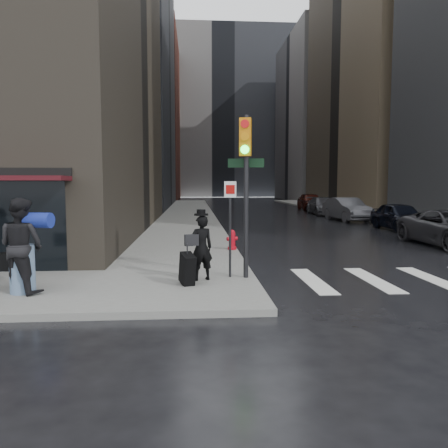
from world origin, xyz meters
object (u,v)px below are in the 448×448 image
(man_jeans, at_px, (21,245))
(parked_car_4, at_px, (310,201))
(traffic_light, at_px, (244,174))
(parked_car_1, at_px, (400,216))
(parked_car_3, at_px, (323,206))
(man_overcoat, at_px, (198,251))
(fire_hydrant, at_px, (232,241))
(parked_car_2, at_px, (347,209))

(man_jeans, relative_size, parked_car_4, 0.43)
(traffic_light, height_order, parked_car_4, traffic_light)
(traffic_light, distance_m, parked_car_1, 15.63)
(parked_car_3, xyz_separation_m, parked_car_4, (0.60, 6.08, 0.12))
(man_overcoat, xyz_separation_m, fire_hydrant, (1.26, 5.02, -0.42))
(man_overcoat, height_order, man_jeans, man_jeans)
(parked_car_4, bearing_deg, fire_hydrant, -108.23)
(parked_car_1, xyz_separation_m, parked_car_3, (-0.54, 12.16, -0.04))
(man_jeans, relative_size, fire_hydrant, 2.88)
(man_overcoat, height_order, fire_hydrant, man_overcoat)
(man_overcoat, distance_m, man_jeans, 3.93)
(traffic_light, relative_size, parked_car_3, 0.83)
(man_overcoat, xyz_separation_m, parked_car_1, (10.96, 12.24, -0.14))
(fire_hydrant, relative_size, parked_car_4, 0.15)
(fire_hydrant, height_order, parked_car_1, parked_car_1)
(fire_hydrant, relative_size, parked_car_3, 0.15)
(traffic_light, relative_size, parked_car_1, 0.91)
(parked_car_1, xyz_separation_m, parked_car_4, (0.06, 18.25, 0.07))
(traffic_light, bearing_deg, parked_car_4, 85.48)
(parked_car_1, height_order, parked_car_4, parked_car_4)
(parked_car_3, height_order, parked_car_4, parked_car_4)
(fire_hydrant, distance_m, parked_car_2, 16.04)
(traffic_light, relative_size, fire_hydrant, 5.64)
(fire_hydrant, distance_m, parked_car_3, 21.43)
(parked_car_4, bearing_deg, parked_car_1, -87.44)
(traffic_light, height_order, parked_car_3, traffic_light)
(parked_car_3, bearing_deg, parked_car_2, -89.93)
(fire_hydrant, bearing_deg, parked_car_3, 64.70)
(fire_hydrant, bearing_deg, parked_car_2, 56.00)
(man_overcoat, height_order, parked_car_3, man_overcoat)
(man_jeans, bearing_deg, fire_hydrant, -106.82)
(parked_car_2, height_order, parked_car_4, parked_car_4)
(man_overcoat, relative_size, fire_hydrant, 2.47)
(man_jeans, distance_m, parked_car_4, 34.69)
(man_overcoat, relative_size, traffic_light, 0.44)
(parked_car_3, distance_m, parked_car_4, 6.11)
(traffic_light, xyz_separation_m, parked_car_3, (9.28, 24.15, -2.04))
(man_overcoat, relative_size, man_jeans, 0.86)
(traffic_light, height_order, parked_car_2, traffic_light)
(traffic_light, bearing_deg, parked_car_3, 82.56)
(fire_hydrant, height_order, parked_car_2, parked_car_2)
(man_jeans, xyz_separation_m, parked_car_3, (14.24, 25.27, -0.48))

